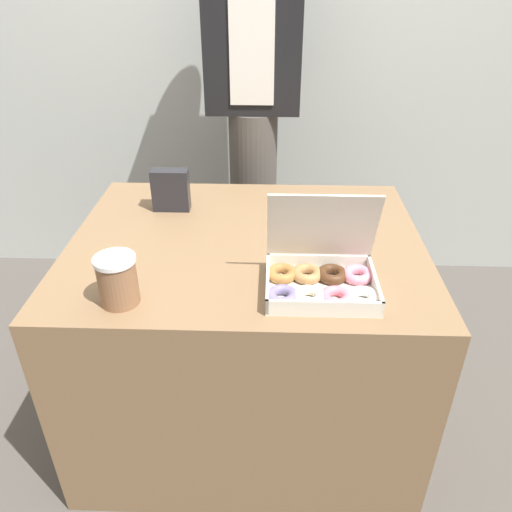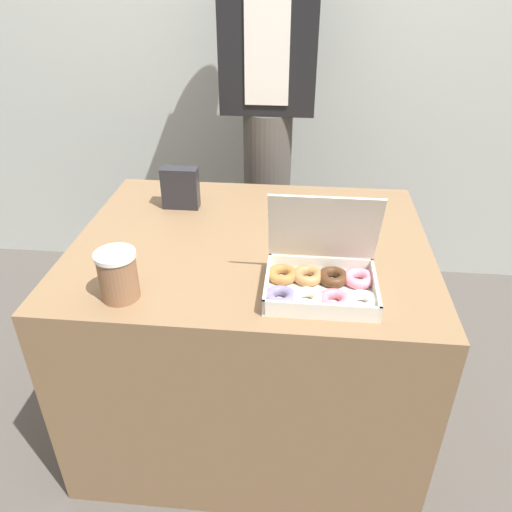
# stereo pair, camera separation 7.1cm
# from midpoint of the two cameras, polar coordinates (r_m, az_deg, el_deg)

# --- Properties ---
(ground_plane) EXTENTS (14.00, 14.00, 0.00)m
(ground_plane) POSITION_cam_midpoint_polar(r_m,az_deg,el_deg) (2.00, 0.63, -16.78)
(ground_plane) COLOR #4C4742
(wall_back) EXTENTS (10.00, 0.05, 2.60)m
(wall_back) POSITION_cam_midpoint_polar(r_m,az_deg,el_deg) (2.42, 3.37, 26.76)
(wall_back) COLOR #B2B7B2
(wall_back) RESTS_ON ground_plane
(table) EXTENTS (1.08, 0.87, 0.73)m
(table) POSITION_cam_midpoint_polar(r_m,az_deg,el_deg) (1.74, 0.70, -8.70)
(table) COLOR brown
(table) RESTS_ON ground_plane
(donut_box) EXTENTS (0.31, 0.23, 0.26)m
(donut_box) POSITION_cam_midpoint_polar(r_m,az_deg,el_deg) (1.30, 8.99, -2.66)
(donut_box) COLOR white
(donut_box) RESTS_ON table
(coffee_cup) EXTENTS (0.10, 0.10, 0.13)m
(coffee_cup) POSITION_cam_midpoint_polar(r_m,az_deg,el_deg) (1.28, -13.98, -2.15)
(coffee_cup) COLOR #8C6042
(coffee_cup) RESTS_ON table
(napkin_holder) EXTENTS (0.12, 0.05, 0.14)m
(napkin_holder) POSITION_cam_midpoint_polar(r_m,az_deg,el_deg) (1.73, -7.47, 7.70)
(napkin_holder) COLOR #232328
(napkin_holder) RESTS_ON table
(person_customer) EXTENTS (0.37, 0.22, 1.76)m
(person_customer) POSITION_cam_midpoint_polar(r_m,az_deg,el_deg) (2.10, 2.41, 17.49)
(person_customer) COLOR #4C4742
(person_customer) RESTS_ON ground_plane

